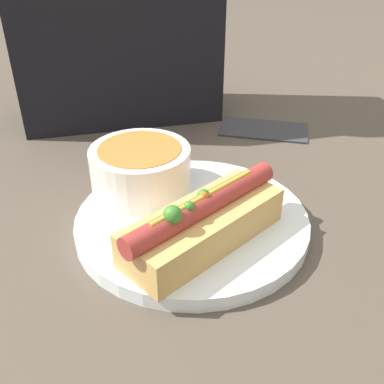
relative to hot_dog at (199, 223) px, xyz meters
The scene contains 6 objects.
ground_plane 0.06m from the hot_dog, 84.72° to the left, with size 4.00×4.00×0.00m, color #4C4238.
dinner_plate 0.06m from the hot_dog, 84.72° to the left, with size 0.26×0.26×0.02m.
hot_dog is the anchor object (origin of this frame).
soup_bowl 0.12m from the hot_dog, 109.89° to the left, with size 0.12×0.12×0.06m.
spoon 0.10m from the hot_dog, 112.44° to the left, with size 0.03×0.17×0.01m.
napkin 0.33m from the hot_dog, 56.83° to the left, with size 0.16×0.13×0.01m.
Camera 1 is at (-0.10, -0.40, 0.30)m, focal length 42.00 mm.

